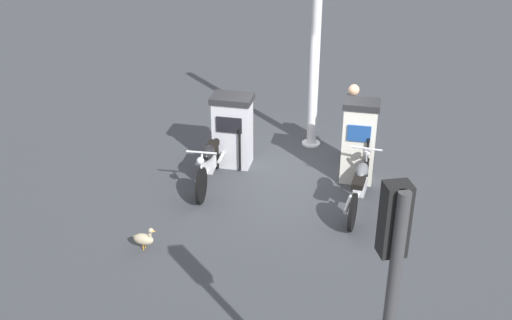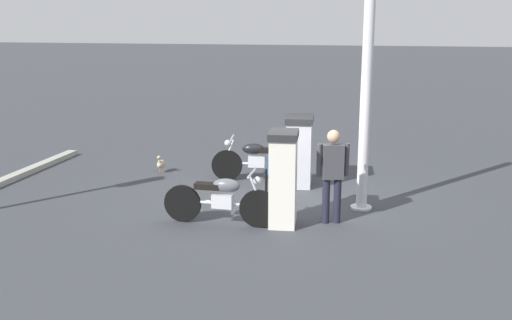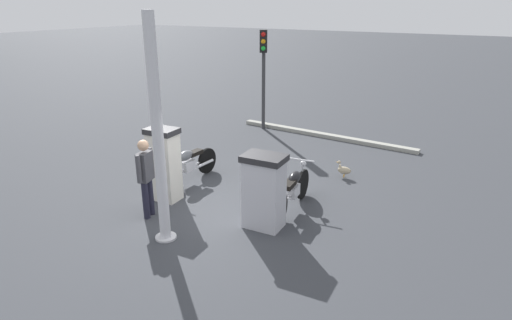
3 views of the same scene
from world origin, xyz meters
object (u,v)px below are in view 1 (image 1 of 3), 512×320
(fuel_pump_far, at_px, (359,141))
(attendant_person, at_px, (352,118))
(motorcycle_near_pump, at_px, (210,162))
(wandering_duck, at_px, (144,239))
(fuel_pump_near, at_px, (233,130))
(motorcycle_far_pump, at_px, (360,185))
(canopy_support_pole, at_px, (315,58))
(roadside_traffic_light, at_px, (390,285))

(fuel_pump_far, bearing_deg, attendant_person, -162.76)
(motorcycle_near_pump, xyz_separation_m, wandering_duck, (2.33, -0.32, -0.27))
(motorcycle_near_pump, relative_size, attendant_person, 1.25)
(fuel_pump_near, height_order, attendant_person, attendant_person)
(wandering_duck, bearing_deg, motorcycle_far_pump, 124.63)
(motorcycle_far_pump, height_order, attendant_person, attendant_person)
(fuel_pump_near, xyz_separation_m, canopy_support_pole, (-1.34, 1.37, 1.21))
(canopy_support_pole, bearing_deg, motorcycle_near_pump, -34.20)
(motorcycle_near_pump, distance_m, wandering_duck, 2.36)
(fuel_pump_far, xyz_separation_m, attendant_person, (-0.83, -0.26, 0.11))
(motorcycle_far_pump, height_order, roadside_traffic_light, roadside_traffic_light)
(fuel_pump_near, distance_m, fuel_pump_far, 2.52)
(attendant_person, bearing_deg, motorcycle_near_pump, -54.31)
(canopy_support_pole, bearing_deg, fuel_pump_far, 40.75)
(fuel_pump_far, relative_size, motorcycle_near_pump, 0.80)
(attendant_person, bearing_deg, canopy_support_pole, -119.74)
(fuel_pump_near, xyz_separation_m, roadside_traffic_light, (6.11, 3.47, 1.55))
(fuel_pump_near, relative_size, roadside_traffic_light, 0.45)
(fuel_pump_near, xyz_separation_m, motorcycle_far_pump, (1.04, 2.70, -0.29))
(roadside_traffic_light, height_order, canopy_support_pole, canopy_support_pole)
(roadside_traffic_light, bearing_deg, canopy_support_pole, -164.22)
(fuel_pump_far, distance_m, attendant_person, 0.87)
(fuel_pump_near, relative_size, motorcycle_far_pump, 0.74)
(motorcycle_near_pump, height_order, wandering_duck, motorcycle_near_pump)
(motorcycle_near_pump, bearing_deg, canopy_support_pole, 145.80)
(fuel_pump_near, relative_size, canopy_support_pole, 0.37)
(fuel_pump_near, distance_m, motorcycle_far_pump, 2.91)
(fuel_pump_far, bearing_deg, roadside_traffic_light, 8.82)
(motorcycle_far_pump, distance_m, roadside_traffic_light, 5.44)
(attendant_person, distance_m, canopy_support_pole, 1.45)
(attendant_person, relative_size, wandering_duck, 3.89)
(motorcycle_near_pump, bearing_deg, fuel_pump_near, 169.30)
(motorcycle_far_pump, xyz_separation_m, attendant_person, (-1.87, -0.44, 0.48))
(fuel_pump_far, distance_m, motorcycle_far_pump, 1.12)
(motorcycle_far_pump, xyz_separation_m, canopy_support_pole, (-2.38, -1.34, 1.49))
(fuel_pump_near, bearing_deg, fuel_pump_far, 90.00)
(wandering_duck, distance_m, canopy_support_pole, 5.26)
(fuel_pump_near, bearing_deg, motorcycle_far_pump, 68.91)
(fuel_pump_far, distance_m, motorcycle_near_pump, 2.87)
(fuel_pump_near, height_order, motorcycle_near_pump, fuel_pump_near)
(motorcycle_near_pump, height_order, attendant_person, attendant_person)
(fuel_pump_near, distance_m, motorcycle_near_pump, 0.98)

